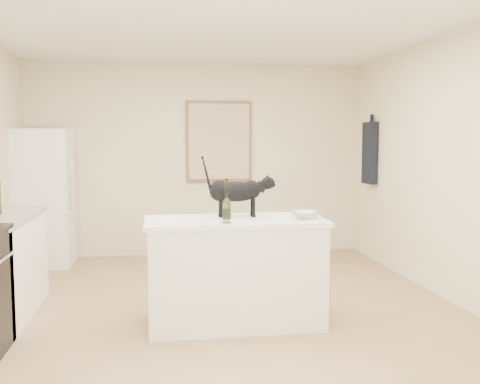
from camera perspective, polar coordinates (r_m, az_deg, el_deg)
name	(u,v)px	position (r m, az deg, el deg)	size (l,w,h in m)	color
floor	(221,316)	(4.91, -2.05, -12.99)	(5.50, 5.50, 0.00)	#A67F58
ceiling	(220,16)	(4.78, -2.16, 18.10)	(5.50, 5.50, 0.00)	white
wall_back	(197,160)	(7.40, -4.56, 3.41)	(4.50, 4.50, 0.00)	beige
wall_front	(308,208)	(1.97, 7.16, -1.71)	(4.50, 4.50, 0.00)	beige
wall_right	(461,168)	(5.41, 22.32, 2.35)	(5.50, 5.50, 0.00)	beige
island_base	(235,274)	(4.61, -0.53, -8.64)	(1.44, 0.67, 0.86)	white
island_top	(235,221)	(4.52, -0.53, -3.09)	(1.50, 0.70, 0.04)	white
fridge	(43,198)	(7.16, -20.06, -0.57)	(0.68, 0.68, 1.70)	white
artwork_frame	(219,141)	(7.40, -2.23, 5.36)	(0.90, 0.03, 1.10)	brown
artwork_canvas	(219,141)	(7.38, -2.21, 5.36)	(0.82, 0.00, 1.02)	beige
hanging_garment	(370,153)	(7.22, 13.52, 4.03)	(0.08, 0.34, 0.80)	black
black_cat	(236,194)	(4.63, -0.45, -0.22)	(0.56, 0.17, 0.39)	black
wine_bottle	(227,204)	(4.27, -1.42, -1.24)	(0.07, 0.07, 0.31)	#355B24
glass_bowl	(306,215)	(4.54, 6.96, -2.45)	(0.26, 0.26, 0.06)	white
fridge_paper	(71,168)	(7.09, -17.38, 2.48)	(0.00, 0.14, 0.18)	white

